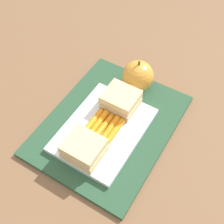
# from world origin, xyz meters

# --- Properties ---
(ground_plane) EXTENTS (2.40, 2.40, 0.00)m
(ground_plane) POSITION_xyz_m (0.00, 0.00, 0.00)
(ground_plane) COLOR brown
(lunchbag_mat) EXTENTS (0.36, 0.28, 0.01)m
(lunchbag_mat) POSITION_xyz_m (0.00, 0.00, 0.01)
(lunchbag_mat) COLOR #284C33
(lunchbag_mat) RESTS_ON ground_plane
(food_tray) EXTENTS (0.23, 0.17, 0.01)m
(food_tray) POSITION_xyz_m (-0.03, 0.00, 0.02)
(food_tray) COLOR white
(food_tray) RESTS_ON lunchbag_mat
(sandwich_half_left) EXTENTS (0.07, 0.08, 0.04)m
(sandwich_half_left) POSITION_xyz_m (-0.10, 0.00, 0.04)
(sandwich_half_left) COLOR #DBC189
(sandwich_half_left) RESTS_ON food_tray
(sandwich_half_right) EXTENTS (0.07, 0.08, 0.04)m
(sandwich_half_right) POSITION_xyz_m (0.05, 0.00, 0.04)
(sandwich_half_right) COLOR #DBC189
(sandwich_half_right) RESTS_ON food_tray
(carrot_sticks_bundle) EXTENTS (0.08, 0.07, 0.02)m
(carrot_sticks_bundle) POSITION_xyz_m (-0.02, 0.00, 0.03)
(carrot_sticks_bundle) COLOR orange
(carrot_sticks_bundle) RESTS_ON food_tray
(apple) EXTENTS (0.08, 0.08, 0.09)m
(apple) POSITION_xyz_m (0.14, -0.00, 0.05)
(apple) COLOR gold
(apple) RESTS_ON lunchbag_mat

